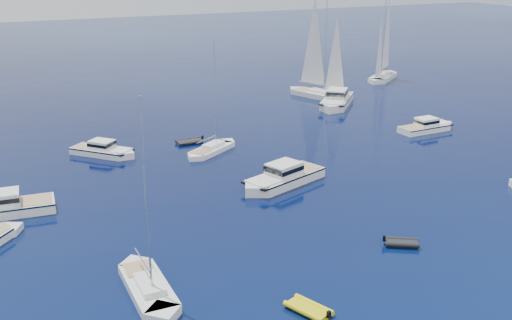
% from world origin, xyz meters
% --- Properties ---
extents(ground, '(400.00, 400.00, 0.00)m').
position_xyz_m(ground, '(0.00, 0.00, 0.00)').
color(ground, '#081F4F').
rests_on(ground, ground).
extents(motor_cruiser_centre, '(11.06, 6.47, 2.78)m').
position_xyz_m(motor_cruiser_centre, '(-0.51, 23.41, 0.00)').
color(motor_cruiser_centre, silver).
rests_on(motor_cruiser_centre, ground).
extents(motor_cruiser_far_r, '(8.67, 2.83, 2.26)m').
position_xyz_m(motor_cruiser_far_r, '(25.44, 31.95, 0.00)').
color(motor_cruiser_far_r, white).
rests_on(motor_cruiser_far_r, ground).
extents(motor_cruiser_far_l, '(10.38, 4.13, 2.65)m').
position_xyz_m(motor_cruiser_far_l, '(-26.07, 27.87, 0.00)').
color(motor_cruiser_far_l, silver).
rests_on(motor_cruiser_far_l, ground).
extents(motor_cruiser_distant, '(10.88, 11.22, 3.14)m').
position_xyz_m(motor_cruiser_distant, '(22.80, 48.89, 0.00)').
color(motor_cruiser_distant, silver).
rests_on(motor_cruiser_distant, ground).
extents(motor_cruiser_horizon, '(7.56, 8.06, 2.22)m').
position_xyz_m(motor_cruiser_horizon, '(-14.15, 40.49, 0.00)').
color(motor_cruiser_horizon, white).
rests_on(motor_cruiser_horizon, ground).
extents(sailboat_fore, '(2.73, 9.70, 14.17)m').
position_xyz_m(sailboat_fore, '(-18.29, 9.68, 0.00)').
color(sailboat_fore, silver).
rests_on(sailboat_fore, ground).
extents(sailboat_centre, '(8.72, 6.72, 13.04)m').
position_xyz_m(sailboat_centre, '(-2.74, 36.15, 0.00)').
color(sailboat_centre, white).
rests_on(sailboat_centre, ground).
extents(sailboat_sails_r, '(6.90, 12.65, 18.04)m').
position_xyz_m(sailboat_sails_r, '(23.39, 55.14, 0.00)').
color(sailboat_sails_r, white).
rests_on(sailboat_sails_r, ground).
extents(sailboat_sails_far, '(11.43, 9.61, 17.55)m').
position_xyz_m(sailboat_sails_far, '(41.68, 62.11, 0.00)').
color(sailboat_sails_far, silver).
rests_on(sailboat_sails_far, ground).
extents(tender_yellow, '(2.78, 3.59, 0.95)m').
position_xyz_m(tender_yellow, '(-9.90, 2.86, 0.00)').
color(tender_yellow, '#D3C20C').
rests_on(tender_yellow, ground).
extents(tender_grey_near, '(3.16, 2.83, 0.95)m').
position_xyz_m(tender_grey_near, '(1.43, 7.61, 0.00)').
color(tender_grey_near, black).
rests_on(tender_grey_near, ground).
extents(tender_grey_far, '(3.37, 1.89, 0.95)m').
position_xyz_m(tender_grey_far, '(-3.85, 40.52, 0.00)').
color(tender_grey_far, black).
rests_on(tender_grey_far, ground).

